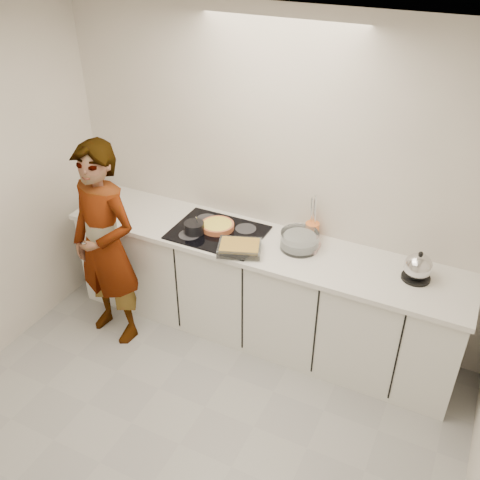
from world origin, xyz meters
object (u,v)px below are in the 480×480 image
at_px(tart_dish, 217,226).
at_px(utensil_crock, 312,231).
at_px(kettle, 418,268).
at_px(hob, 218,232).
at_px(cook, 105,246).
at_px(baking_dish, 240,247).
at_px(saucepan, 194,228).
at_px(mixing_bowl, 299,241).

distance_m(tart_dish, utensil_crock, 0.75).
bearing_deg(kettle, utensil_crock, 167.69).
height_order(hob, cook, cook).
height_order(tart_dish, kettle, kettle).
distance_m(baking_dish, utensil_crock, 0.60).
bearing_deg(kettle, saucepan, -174.45).
bearing_deg(cook, saucepan, 42.99).
xyz_separation_m(kettle, utensil_crock, (-0.84, 0.18, -0.03)).
bearing_deg(mixing_bowl, baking_dish, -145.80).
height_order(saucepan, utensil_crock, saucepan).
bearing_deg(baking_dish, kettle, 11.15).
height_order(kettle, utensil_crock, kettle).
bearing_deg(tart_dish, hob, -59.43).
distance_m(baking_dish, cook, 1.07).
xyz_separation_m(saucepan, baking_dish, (0.44, -0.08, -0.01)).
bearing_deg(cook, hob, 41.77).
relative_size(baking_dish, cook, 0.22).
xyz_separation_m(tart_dish, utensil_crock, (0.72, 0.21, 0.03)).
height_order(tart_dish, mixing_bowl, mixing_bowl).
bearing_deg(utensil_crock, hob, -159.80).
bearing_deg(utensil_crock, mixing_bowl, -102.45).
xyz_separation_m(tart_dish, cook, (-0.71, -0.54, -0.08)).
relative_size(kettle, utensil_crock, 1.67).
bearing_deg(utensil_crock, kettle, -12.31).
bearing_deg(hob, cook, -146.00).
bearing_deg(kettle, tart_dish, -178.96).
bearing_deg(cook, utensil_crock, 35.49).
height_order(hob, saucepan, saucepan).
relative_size(mixing_bowl, utensil_crock, 2.15).
height_order(saucepan, kettle, kettle).
distance_m(saucepan, utensil_crock, 0.93).
relative_size(tart_dish, mixing_bowl, 1.18).
xyz_separation_m(mixing_bowl, cook, (-1.40, -0.58, -0.11)).
relative_size(tart_dish, utensil_crock, 2.53).
bearing_deg(tart_dish, cook, -142.63).
xyz_separation_m(baking_dish, cook, (-1.02, -0.32, -0.09)).
bearing_deg(hob, saucepan, -150.62).
bearing_deg(tart_dish, mixing_bowl, 3.25).
relative_size(baking_dish, utensil_crock, 2.80).
relative_size(mixing_bowl, cook, 0.17).
distance_m(hob, saucepan, 0.19).
height_order(saucepan, mixing_bowl, saucepan).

